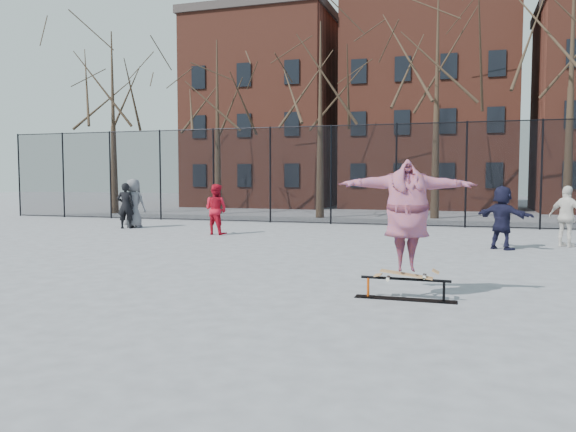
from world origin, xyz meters
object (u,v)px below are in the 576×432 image
(bystander_grey, at_px, (134,203))
(bystander_navy, at_px, (502,218))
(skater, at_px, (407,216))
(skateboard, at_px, (406,274))
(bystander_black, at_px, (126,206))
(bystander_white, at_px, (567,216))
(bystander_red, at_px, (216,209))
(skate_rail, at_px, (405,291))

(bystander_grey, distance_m, bystander_navy, 13.11)
(skater, relative_size, bystander_navy, 1.26)
(skateboard, distance_m, bystander_grey, 14.62)
(bystander_black, relative_size, bystander_navy, 1.01)
(skateboard, height_order, bystander_black, bystander_black)
(bystander_navy, bearing_deg, bystander_white, -114.42)
(skater, height_order, bystander_grey, skater)
(bystander_navy, bearing_deg, bystander_black, 23.55)
(bystander_black, height_order, bystander_navy, bystander_black)
(bystander_white, bearing_deg, bystander_grey, 30.20)
(skater, xyz_separation_m, bystander_red, (-7.06, 8.18, -0.48))
(skater, relative_size, bystander_grey, 1.15)
(skater, relative_size, bystander_red, 1.27)
(bystander_red, relative_size, bystander_navy, 0.99)
(bystander_black, bearing_deg, bystander_red, 148.12)
(skate_rail, bearing_deg, skateboard, 0.00)
(skate_rail, distance_m, skateboard, 0.26)
(bystander_grey, xyz_separation_m, bystander_red, (4.02, -1.34, -0.09))
(bystander_navy, bearing_deg, bystander_grey, 21.90)
(skate_rail, distance_m, skater, 1.18)
(skateboard, relative_size, bystander_white, 0.52)
(skate_rail, relative_size, bystander_red, 0.94)
(bystander_grey, distance_m, bystander_red, 4.24)
(bystander_black, distance_m, bystander_navy, 13.15)
(skate_rail, height_order, bystander_navy, bystander_navy)
(skateboard, bearing_deg, skate_rail, 180.00)
(bystander_grey, bearing_deg, skate_rail, 138.10)
(bystander_black, bearing_deg, skate_rail, 122.08)
(skateboard, height_order, bystander_navy, bystander_navy)
(skateboard, xyz_separation_m, skater, (0.00, 0.00, 0.92))
(bystander_grey, height_order, bystander_red, bystander_grey)
(skater, relative_size, bystander_black, 1.25)
(skateboard, xyz_separation_m, bystander_red, (-7.06, 8.18, 0.44))
(skateboard, distance_m, skater, 0.92)
(skate_rail, distance_m, bystander_navy, 7.22)
(skater, bearing_deg, bystander_grey, 127.40)
(skater, bearing_deg, bystander_red, 118.87)
(skater, xyz_separation_m, bystander_black, (-11.18, 9.16, -0.47))
(bystander_white, relative_size, bystander_navy, 0.99)
(skateboard, bearing_deg, bystander_grey, 139.31)
(skateboard, distance_m, bystander_navy, 7.19)
(bystander_grey, bearing_deg, skater, 138.14)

